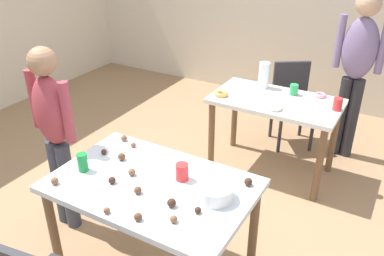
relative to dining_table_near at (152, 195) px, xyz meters
name	(u,v)px	position (x,y,z in m)	size (l,w,h in m)	color
ground_plane	(163,244)	(-0.10, 0.24, -0.65)	(6.40, 6.40, 0.00)	#9E7A56
wall_back	(305,0)	(-0.10, 3.44, 0.65)	(6.40, 0.10, 2.60)	beige
dining_table_near	(152,195)	(0.00, 0.00, 0.00)	(1.24, 0.81, 0.75)	silver
dining_table_far	(275,111)	(0.23, 1.61, -0.02)	(1.13, 0.65, 0.75)	white
chair_far_table	(292,99)	(0.20, 2.28, -0.16)	(0.56, 0.56, 0.87)	#2D2D33
person_girl_near	(54,127)	(-0.90, 0.08, 0.21)	(0.46, 0.24, 1.46)	#383D4C
person_adult_far	(357,62)	(0.77, 2.28, 0.34)	(0.45, 0.22, 1.64)	#28282D
mixing_bowl	(215,192)	(0.41, 0.06, 0.14)	(0.21, 0.21, 0.09)	white
soda_can	(83,162)	(-0.46, -0.10, 0.16)	(0.07, 0.07, 0.12)	#198438
fork_near	(155,155)	(-0.16, 0.28, 0.10)	(0.17, 0.02, 0.01)	silver
cup_near_0	(182,172)	(0.14, 0.13, 0.15)	(0.08, 0.08, 0.11)	red
cake_ball_0	(107,210)	(-0.05, -0.36, 0.12)	(0.04, 0.04, 0.04)	brown
cake_ball_1	(104,152)	(-0.48, 0.12, 0.12)	(0.04, 0.04, 0.04)	#3D2319
cake_ball_2	(138,217)	(0.14, -0.32, 0.12)	(0.05, 0.05, 0.05)	brown
cake_ball_3	(124,138)	(-0.48, 0.33, 0.12)	(0.04, 0.04, 0.04)	brown
cake_ball_4	(248,182)	(0.53, 0.27, 0.12)	(0.05, 0.05, 0.05)	#3D2319
cake_ball_5	(112,180)	(-0.21, -0.12, 0.12)	(0.05, 0.05, 0.05)	#3D2319
cake_ball_6	(198,210)	(0.39, -0.11, 0.12)	(0.04, 0.04, 0.04)	#3D2319
cake_ball_7	(133,145)	(-0.36, 0.29, 0.11)	(0.04, 0.04, 0.04)	brown
cake_ball_8	(174,219)	(0.31, -0.24, 0.12)	(0.04, 0.04, 0.04)	brown
cake_ball_9	(172,203)	(0.23, -0.13, 0.12)	(0.05, 0.05, 0.05)	#3D2319
cake_ball_10	(122,157)	(-0.33, 0.12, 0.12)	(0.05, 0.05, 0.05)	brown
cake_ball_11	(55,181)	(-0.50, -0.31, 0.12)	(0.05, 0.05, 0.05)	brown
cake_ball_12	(132,172)	(-0.15, 0.01, 0.12)	(0.05, 0.05, 0.05)	brown
cake_ball_13	(138,190)	(-0.01, -0.13, 0.12)	(0.05, 0.05, 0.05)	brown
pitcher_far	(264,75)	(0.03, 1.82, 0.22)	(0.10, 0.10, 0.25)	white
cup_far_0	(294,90)	(0.33, 1.79, 0.15)	(0.08, 0.08, 0.10)	green
cup_far_1	(338,104)	(0.75, 1.65, 0.15)	(0.08, 0.08, 0.11)	red
donut_far_0	(275,107)	(0.29, 1.40, 0.12)	(0.13, 0.13, 0.04)	white
donut_far_1	(320,95)	(0.56, 1.87, 0.11)	(0.11, 0.11, 0.03)	pink
donut_far_2	(221,94)	(-0.23, 1.44, 0.11)	(0.13, 0.13, 0.04)	gold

